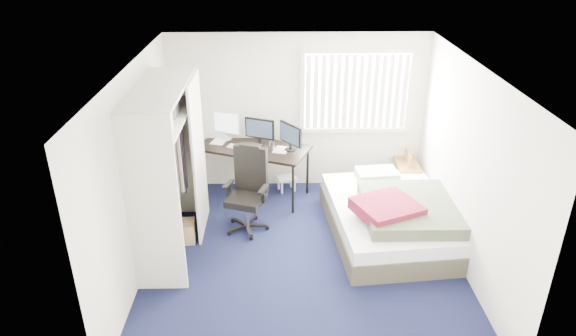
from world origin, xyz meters
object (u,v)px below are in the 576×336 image
(office_chair, at_px, (248,197))
(bed, at_px, (393,217))
(nightstand, at_px, (407,166))
(desk, at_px, (254,145))

(office_chair, height_order, bed, office_chair)
(nightstand, bearing_deg, desk, -177.93)
(desk, bearing_deg, bed, -32.96)
(nightstand, distance_m, bed, 1.44)
(office_chair, distance_m, nightstand, 2.71)
(office_chair, relative_size, bed, 0.53)
(office_chair, bearing_deg, nightstand, 23.42)
(desk, distance_m, bed, 2.39)
(desk, bearing_deg, office_chair, -93.00)
(nightstand, bearing_deg, office_chair, -156.58)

